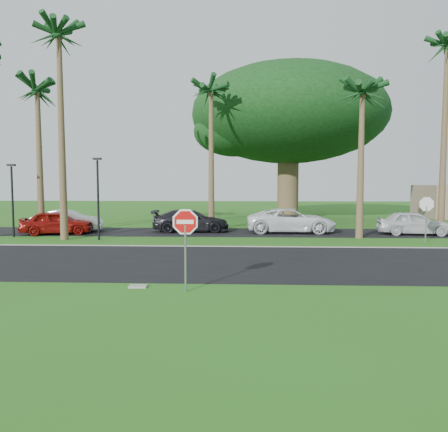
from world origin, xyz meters
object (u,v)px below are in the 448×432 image
car_pickup (414,223)px  car_red (57,223)px  stop_sign_near (185,233)px  car_dark (191,221)px  car_silver (68,221)px  car_minivan (291,221)px  stop_sign_far (426,210)px

car_pickup → car_red: bearing=99.3°
stop_sign_near → car_dark: (-1.76, 15.67, -1.05)m
car_silver → car_minivan: car_minivan is taller
stop_sign_far → car_pickup: size_ratio=0.61×
car_silver → car_red: bearing=159.4°
car_red → car_dark: bearing=-91.4°
stop_sign_near → car_minivan: bearing=72.8°
car_minivan → car_pickup: (7.46, -0.77, -0.05)m
car_silver → car_dark: size_ratio=0.88×
stop_sign_far → car_red: (-21.46, 2.84, -1.04)m
stop_sign_near → stop_sign_far: bearing=43.7°
stop_sign_far → car_minivan: stop_sign_far is taller
car_red → car_minivan: bearing=-97.9°
stop_sign_near → car_red: 17.09m
car_red → car_minivan: (14.74, 1.56, 0.06)m
stop_sign_far → car_red: stop_sign_far is taller
stop_sign_near → car_dark: size_ratio=0.52×
car_pickup → stop_sign_near: bearing=147.4°
stop_sign_near → car_silver: size_ratio=0.60×
stop_sign_far → car_red: size_ratio=0.61×
car_silver → car_red: car_red is taller
stop_sign_near → car_minivan: stop_sign_near is taller
stop_sign_far → car_minivan: (-6.72, 4.41, -0.99)m
stop_sign_far → stop_sign_near: bearing=43.7°
stop_sign_far → car_silver: size_ratio=0.60×
stop_sign_near → stop_sign_far: (11.50, 11.00, 0.00)m
stop_sign_near → car_red: stop_sign_near is taller
car_silver → car_red: 1.33m
car_red → car_minivan: car_minivan is taller
car_minivan → car_pickup: size_ratio=1.31×
car_silver → car_pickup: (22.03, -0.53, 0.01)m
stop_sign_far → car_pickup: stop_sign_far is taller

